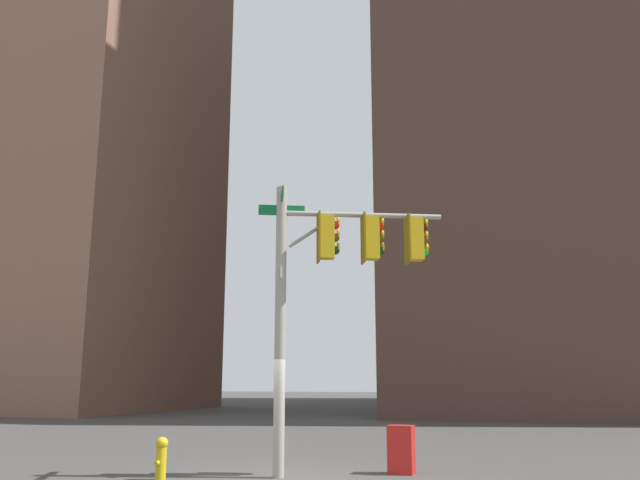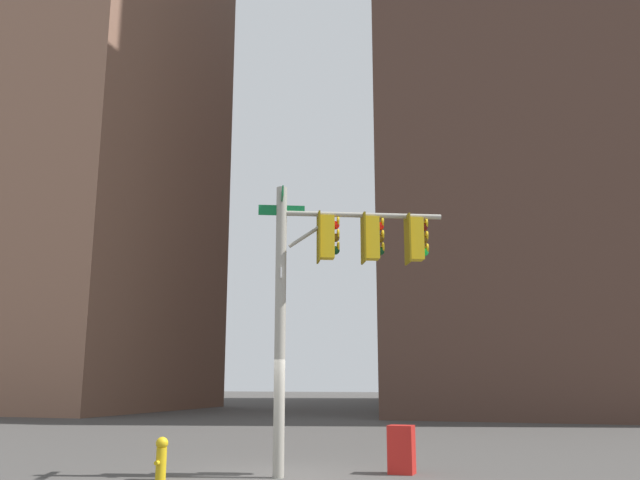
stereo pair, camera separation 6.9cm
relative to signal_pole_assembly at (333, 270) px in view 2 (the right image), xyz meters
name	(u,v)px [view 2 (the right image)]	position (x,y,z in m)	size (l,w,h in m)	color
ground_plane	(281,477)	(0.33, -1.10, -4.53)	(200.00, 200.00, 0.00)	#423F3D
signal_pole_assembly	(333,270)	(0.00, 0.00, 0.00)	(2.16, 4.00, 6.47)	#9E998C
fire_hydrant	(161,456)	(1.53, -3.36, -4.05)	(0.34, 0.26, 0.87)	gold
newspaper_box	(401,449)	(-0.92, 1.30, -4.00)	(0.44, 0.56, 1.05)	red
building_brick_nearside	(547,95)	(-30.30, 6.21, 16.66)	(19.93, 19.77, 42.37)	#4C3328
building_brick_midblock	(97,142)	(-25.65, -26.60, 15.34)	(17.62, 14.14, 39.74)	#845B47
building_brick_farside	(508,205)	(-54.56, 2.59, 15.32)	(18.23, 17.98, 39.69)	brown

